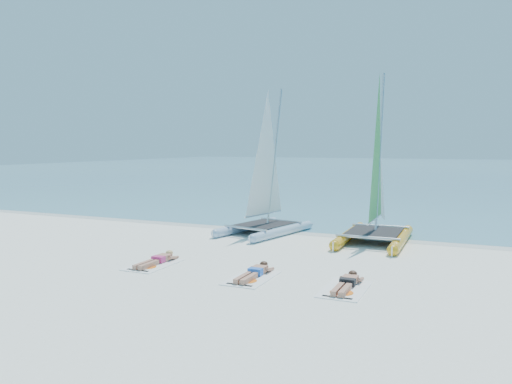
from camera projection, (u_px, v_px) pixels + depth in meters
ground at (268, 263)px, 14.67m from camera, size 140.00×140.00×0.00m
sea at (434, 169)px, 72.06m from camera, size 140.00×115.00×0.01m
wet_sand_strip at (321, 233)px, 19.68m from camera, size 140.00×1.40×0.01m
catamaran_blue at (266, 189)px, 19.60m from camera, size 2.98×4.70×5.93m
catamaran_yellow at (378, 186)px, 18.14m from camera, size 2.27×5.00×6.36m
towel_a at (154, 265)px, 14.48m from camera, size 1.00×1.85×0.02m
sunbather_a at (158, 260)px, 14.64m from camera, size 0.37×1.73×0.26m
towel_b at (252, 278)px, 13.04m from camera, size 1.00×1.85×0.02m
sunbather_b at (255, 272)px, 13.21m from camera, size 0.37×1.73×0.26m
towel_c at (345, 289)px, 12.02m from camera, size 1.00×1.85×0.02m
sunbather_c at (347, 283)px, 12.18m from camera, size 0.37×1.73×0.26m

